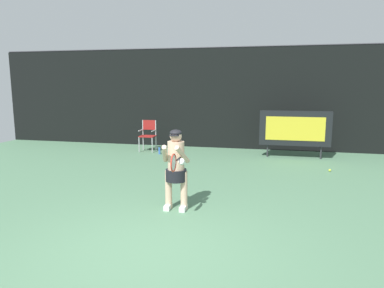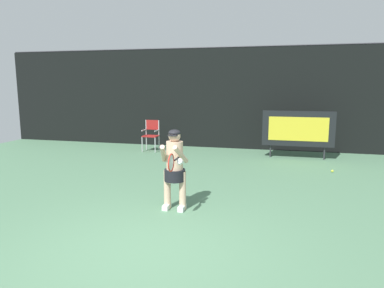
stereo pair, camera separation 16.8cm
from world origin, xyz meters
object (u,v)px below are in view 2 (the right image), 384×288
(scoreboard, at_px, (298,129))
(umpire_chair, at_px, (151,133))
(tennis_player, at_px, (175,166))
(tennis_ball_loose, at_px, (332,171))
(water_bottle, at_px, (162,150))
(tennis_racket, at_px, (172,162))

(scoreboard, height_order, umpire_chair, scoreboard)
(tennis_player, bearing_deg, tennis_ball_loose, 48.79)
(water_bottle, relative_size, tennis_racket, 0.44)
(scoreboard, relative_size, tennis_player, 1.45)
(tennis_player, distance_m, tennis_ball_loose, 5.04)
(umpire_chair, xyz_separation_m, tennis_racket, (2.67, -6.11, 0.42))
(scoreboard, relative_size, water_bottle, 8.30)
(tennis_ball_loose, bearing_deg, scoreboard, 117.36)
(umpire_chair, xyz_separation_m, tennis_player, (2.53, -5.49, 0.22))
(scoreboard, distance_m, water_bottle, 4.47)
(scoreboard, xyz_separation_m, tennis_racket, (-2.28, -6.02, 0.10))
(tennis_player, distance_m, tennis_racket, 0.67)
(water_bottle, bearing_deg, scoreboard, 5.22)
(scoreboard, xyz_separation_m, tennis_ball_loose, (0.86, -1.66, -0.91))
(tennis_ball_loose, bearing_deg, tennis_racket, -125.76)
(umpire_chair, distance_m, water_bottle, 0.90)
(tennis_racket, bearing_deg, tennis_player, 99.40)
(tennis_racket, relative_size, tennis_ball_loose, 8.85)
(tennis_racket, height_order, tennis_ball_loose, tennis_racket)
(water_bottle, distance_m, tennis_player, 5.42)
(scoreboard, distance_m, umpire_chair, 4.96)
(tennis_player, xyz_separation_m, tennis_ball_loose, (3.28, 3.74, -0.80))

